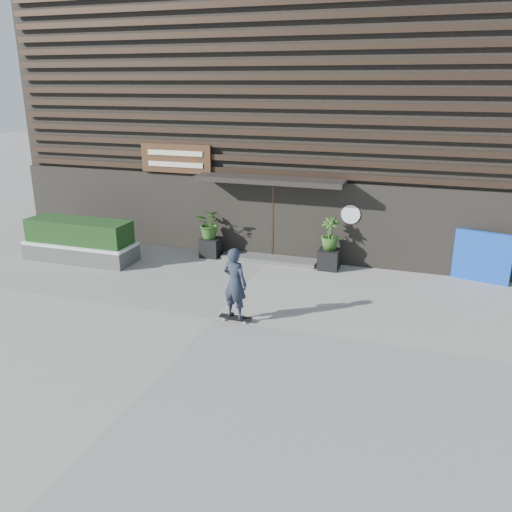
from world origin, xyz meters
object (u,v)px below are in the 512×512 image
(planter_pot_left, at_px, (211,247))
(blue_tarp, at_px, (482,257))
(skateboarder, at_px, (235,283))
(planter_pot_right, at_px, (329,259))
(raised_bed, at_px, (81,252))

(planter_pot_left, distance_m, blue_tarp, 8.02)
(skateboarder, bearing_deg, planter_pot_left, 119.58)
(planter_pot_left, bearing_deg, blue_tarp, 2.15)
(blue_tarp, bearing_deg, planter_pot_left, -164.58)
(planter_pot_right, distance_m, raised_bed, 7.69)
(raised_bed, relative_size, blue_tarp, 2.29)
(planter_pot_right, height_order, raised_bed, planter_pot_right)
(planter_pot_right, bearing_deg, planter_pot_left, 180.00)
(planter_pot_left, height_order, blue_tarp, blue_tarp)
(planter_pot_left, height_order, planter_pot_right, same)
(planter_pot_left, height_order, raised_bed, planter_pot_left)
(blue_tarp, relative_size, skateboarder, 0.86)
(planter_pot_right, xyz_separation_m, blue_tarp, (4.21, 0.30, 0.42))
(raised_bed, distance_m, skateboarder, 6.76)
(planter_pot_left, bearing_deg, skateboarder, -60.42)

